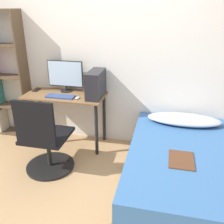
# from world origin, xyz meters

# --- Properties ---
(ground_plane) EXTENTS (14.00, 14.00, 0.00)m
(ground_plane) POSITION_xyz_m (0.00, 0.00, 0.00)
(ground_plane) COLOR tan
(wall_back) EXTENTS (8.00, 0.05, 2.50)m
(wall_back) POSITION_xyz_m (0.00, 1.39, 1.25)
(wall_back) COLOR silver
(wall_back) RESTS_ON ground_plane
(desk) EXTENTS (1.10, 0.50, 0.74)m
(desk) POSITION_xyz_m (-0.49, 1.12, 0.62)
(desk) COLOR brown
(desk) RESTS_ON ground_plane
(bookshelf) EXTENTS (0.57, 0.25, 1.83)m
(bookshelf) POSITION_xyz_m (-1.50, 1.24, 0.92)
(bookshelf) COLOR brown
(bookshelf) RESTS_ON ground_plane
(office_chair) EXTENTS (0.59, 0.59, 0.96)m
(office_chair) POSITION_xyz_m (-0.48, 0.44, 0.36)
(office_chair) COLOR black
(office_chair) RESTS_ON ground_plane
(bed) EXTENTS (1.19, 1.84, 0.49)m
(bed) POSITION_xyz_m (1.10, 0.45, 0.24)
(bed) COLOR #4C3D2D
(bed) RESTS_ON ground_plane
(pillow) EXTENTS (0.91, 0.36, 0.11)m
(pillow) POSITION_xyz_m (1.10, 1.11, 0.54)
(pillow) COLOR #B2B7C6
(pillow) RESTS_ON bed
(magazine) EXTENTS (0.24, 0.32, 0.01)m
(magazine) POSITION_xyz_m (1.05, 0.26, 0.49)
(magazine) COLOR #56331E
(magazine) RESTS_ON bed
(monitor) EXTENTS (0.51, 0.17, 0.43)m
(monitor) POSITION_xyz_m (-0.53, 1.27, 0.98)
(monitor) COLOR black
(monitor) RESTS_ON desk
(keyboard) EXTENTS (0.38, 0.15, 0.02)m
(keyboard) POSITION_xyz_m (-0.51, 1.02, 0.75)
(keyboard) COLOR #33477A
(keyboard) RESTS_ON desk
(pc_tower) EXTENTS (0.18, 0.42, 0.35)m
(pc_tower) POSITION_xyz_m (-0.05, 1.14, 0.92)
(pc_tower) COLOR #232328
(pc_tower) RESTS_ON desk
(mouse) EXTENTS (0.06, 0.09, 0.02)m
(mouse) POSITION_xyz_m (-0.27, 1.02, 0.75)
(mouse) COLOR silver
(mouse) RESTS_ON desk
(phone) EXTENTS (0.07, 0.14, 0.01)m
(phone) POSITION_xyz_m (-0.96, 1.22, 0.75)
(phone) COLOR black
(phone) RESTS_ON desk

